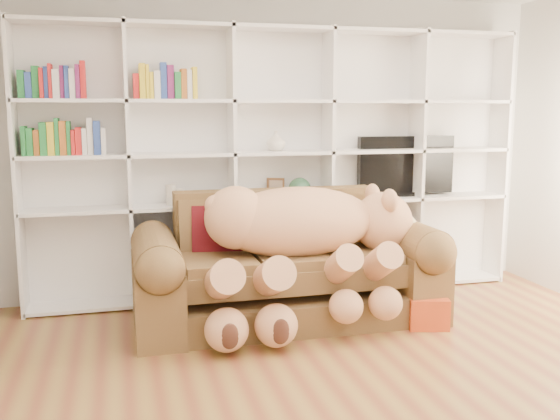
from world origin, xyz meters
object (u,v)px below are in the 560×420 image
object	(u,v)px
tv	(406,166)
teddy_bear	(302,237)
sofa	(286,272)
gift_box	(426,311)

from	to	relation	value
tv	teddy_bear	bearing A→B (deg)	-144.74
sofa	gift_box	bearing A→B (deg)	-24.39
teddy_bear	tv	distance (m)	1.66
gift_box	teddy_bear	bearing A→B (deg)	164.85
sofa	gift_box	distance (m)	1.14
teddy_bear	gift_box	xyz separation A→B (m)	(0.95, -0.26, -0.59)
gift_box	tv	bearing A→B (deg)	73.05
sofa	teddy_bear	distance (m)	0.39
sofa	teddy_bear	bearing A→B (deg)	-71.91
teddy_bear	gift_box	distance (m)	1.14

